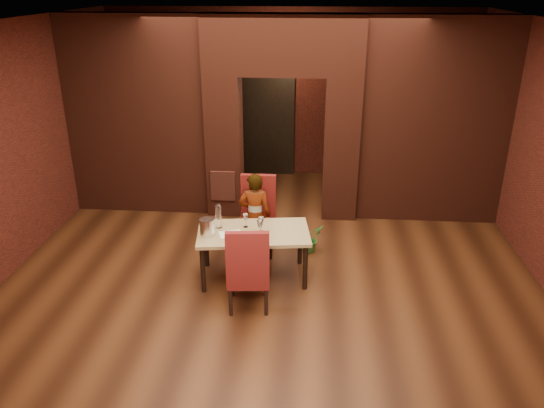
% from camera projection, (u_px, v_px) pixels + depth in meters
% --- Properties ---
extents(floor, '(8.00, 8.00, 0.00)m').
position_uv_depth(floor, '(272.00, 271.00, 7.22)').
color(floor, '#492512').
rests_on(floor, ground).
extents(ceiling, '(7.00, 8.00, 0.04)m').
position_uv_depth(ceiling, '(272.00, 24.00, 5.96)').
color(ceiling, silver).
rests_on(ceiling, ground).
extents(wall_back, '(7.00, 0.04, 3.20)m').
position_uv_depth(wall_back, '(289.00, 94.00, 10.26)').
color(wall_back, maroon).
rests_on(wall_back, ground).
extents(wall_front, '(7.00, 0.04, 3.20)m').
position_uv_depth(wall_front, '(213.00, 386.00, 2.93)').
color(wall_front, maroon).
rests_on(wall_front, ground).
extents(wall_left, '(0.04, 8.00, 3.20)m').
position_uv_depth(wall_left, '(3.00, 152.00, 6.86)').
color(wall_left, maroon).
rests_on(wall_left, ground).
extents(pillar_left, '(0.55, 0.55, 2.30)m').
position_uv_depth(pillar_left, '(225.00, 145.00, 8.67)').
color(pillar_left, maroon).
rests_on(pillar_left, ground).
extents(pillar_right, '(0.55, 0.55, 2.30)m').
position_uv_depth(pillar_right, '(341.00, 148.00, 8.53)').
color(pillar_right, maroon).
rests_on(pillar_right, ground).
extents(lintel, '(2.45, 0.55, 0.90)m').
position_uv_depth(lintel, '(283.00, 45.00, 7.97)').
color(lintel, maroon).
rests_on(lintel, ground).
extents(wing_wall_left, '(2.28, 0.35, 3.20)m').
position_uv_depth(wing_wall_left, '(138.00, 117.00, 8.60)').
color(wing_wall_left, maroon).
rests_on(wing_wall_left, ground).
extents(wing_wall_right, '(2.28, 0.35, 3.20)m').
position_uv_depth(wing_wall_right, '(434.00, 123.00, 8.25)').
color(wing_wall_right, maroon).
rests_on(wing_wall_right, ground).
extents(vent_panel, '(0.40, 0.03, 0.50)m').
position_uv_depth(vent_panel, '(223.00, 186.00, 8.64)').
color(vent_panel, '#AC4832').
rests_on(vent_panel, ground).
extents(rear_door, '(0.90, 0.08, 2.10)m').
position_uv_depth(rear_door, '(268.00, 122.00, 10.45)').
color(rear_door, black).
rests_on(rear_door, ground).
extents(rear_door_frame, '(1.02, 0.04, 2.22)m').
position_uv_depth(rear_door_frame, '(268.00, 123.00, 10.41)').
color(rear_door_frame, black).
rests_on(rear_door_frame, ground).
extents(dining_table, '(1.52, 0.99, 0.67)m').
position_uv_depth(dining_table, '(254.00, 254.00, 6.95)').
color(dining_table, tan).
rests_on(dining_table, ground).
extents(chair_far, '(0.51, 0.51, 1.11)m').
position_uv_depth(chair_far, '(257.00, 217.00, 7.52)').
color(chair_far, maroon).
rests_on(chair_far, ground).
extents(chair_near, '(0.54, 0.54, 1.09)m').
position_uv_depth(chair_near, '(248.00, 266.00, 6.25)').
color(chair_near, maroon).
rests_on(chair_near, ground).
extents(person_seated, '(0.46, 0.30, 1.24)m').
position_uv_depth(person_seated, '(255.00, 215.00, 7.41)').
color(person_seated, white).
rests_on(person_seated, ground).
extents(wine_glass_a, '(0.08, 0.08, 0.18)m').
position_uv_depth(wine_glass_a, '(246.00, 221.00, 6.90)').
color(wine_glass_a, white).
rests_on(wine_glass_a, dining_table).
extents(wine_glass_b, '(0.08, 0.08, 0.20)m').
position_uv_depth(wine_glass_b, '(261.00, 225.00, 6.77)').
color(wine_glass_b, white).
rests_on(wine_glass_b, dining_table).
extents(wine_glass_c, '(0.08, 0.08, 0.21)m').
position_uv_depth(wine_glass_c, '(260.00, 228.00, 6.68)').
color(wine_glass_c, white).
rests_on(wine_glass_c, dining_table).
extents(tasting_sheet, '(0.33, 0.28, 0.00)m').
position_uv_depth(tasting_sheet, '(231.00, 234.00, 6.75)').
color(tasting_sheet, white).
rests_on(tasting_sheet, dining_table).
extents(wine_bucket, '(0.19, 0.19, 0.23)m').
position_uv_depth(wine_bucket, '(207.00, 227.00, 6.67)').
color(wine_bucket, silver).
rests_on(wine_bucket, dining_table).
extents(water_bottle, '(0.08, 0.08, 0.33)m').
position_uv_depth(water_bottle, '(219.00, 216.00, 6.86)').
color(water_bottle, white).
rests_on(water_bottle, dining_table).
extents(potted_plant, '(0.47, 0.48, 0.40)m').
position_uv_depth(potted_plant, '(309.00, 238.00, 7.68)').
color(potted_plant, '#2E6E28').
rests_on(potted_plant, ground).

